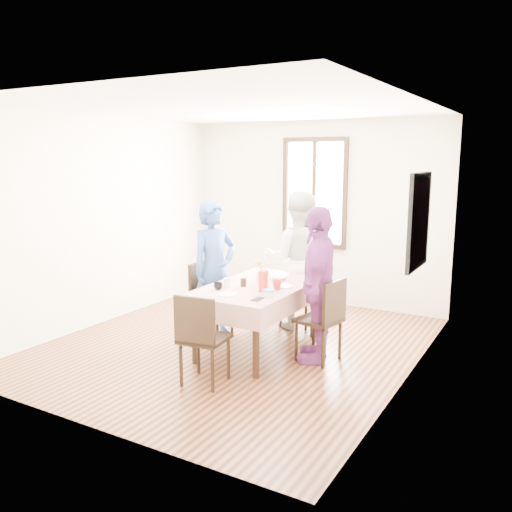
{
  "coord_description": "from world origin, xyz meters",
  "views": [
    {
      "loc": [
        3.19,
        -5.06,
        2.18
      ],
      "look_at": [
        0.32,
        -0.07,
        1.1
      ],
      "focal_mm": 37.31,
      "sensor_mm": 36.0,
      "label": 1
    }
  ],
  "objects_px": {
    "person_left": "(214,270)",
    "person_right": "(318,285)",
    "person_far": "(298,259)",
    "dining_table": "(258,318)",
    "chair_near": "(205,338)",
    "chair_left": "(213,300)",
    "chair_right": "(319,320)",
    "chair_far": "(298,291)"
  },
  "relations": [
    {
      "from": "person_left",
      "to": "person_right",
      "type": "distance_m",
      "value": 1.41
    },
    {
      "from": "person_far",
      "to": "person_right",
      "type": "height_order",
      "value": "person_far"
    },
    {
      "from": "dining_table",
      "to": "chair_near",
      "type": "distance_m",
      "value": 1.05
    },
    {
      "from": "chair_near",
      "to": "chair_left",
      "type": "bearing_deg",
      "value": 114.52
    },
    {
      "from": "person_left",
      "to": "person_right",
      "type": "height_order",
      "value": "person_right"
    },
    {
      "from": "chair_left",
      "to": "chair_right",
      "type": "distance_m",
      "value": 1.45
    },
    {
      "from": "chair_right",
      "to": "person_far",
      "type": "height_order",
      "value": "person_far"
    },
    {
      "from": "dining_table",
      "to": "chair_near",
      "type": "height_order",
      "value": "chair_near"
    },
    {
      "from": "person_far",
      "to": "person_left",
      "type": "bearing_deg",
      "value": 26.75
    },
    {
      "from": "dining_table",
      "to": "chair_left",
      "type": "height_order",
      "value": "chair_left"
    },
    {
      "from": "dining_table",
      "to": "person_right",
      "type": "bearing_deg",
      "value": 3.88
    },
    {
      "from": "chair_left",
      "to": "chair_near",
      "type": "relative_size",
      "value": 1.0
    },
    {
      "from": "person_left",
      "to": "chair_near",
      "type": "bearing_deg",
      "value": -128.02
    },
    {
      "from": "chair_near",
      "to": "person_left",
      "type": "relative_size",
      "value": 0.55
    },
    {
      "from": "chair_left",
      "to": "chair_near",
      "type": "xyz_separation_m",
      "value": [
        0.72,
        -1.19,
        0.0
      ]
    },
    {
      "from": "chair_far",
      "to": "person_left",
      "type": "bearing_deg",
      "value": 45.65
    },
    {
      "from": "chair_right",
      "to": "dining_table",
      "type": "bearing_deg",
      "value": 103.49
    },
    {
      "from": "dining_table",
      "to": "person_left",
      "type": "distance_m",
      "value": 0.85
    },
    {
      "from": "person_far",
      "to": "chair_right",
      "type": "bearing_deg",
      "value": 101.52
    },
    {
      "from": "chair_left",
      "to": "chair_far",
      "type": "bearing_deg",
      "value": 139.74
    },
    {
      "from": "chair_left",
      "to": "chair_far",
      "type": "distance_m",
      "value": 1.16
    },
    {
      "from": "chair_near",
      "to": "person_right",
      "type": "distance_m",
      "value": 1.36
    },
    {
      "from": "person_right",
      "to": "chair_far",
      "type": "bearing_deg",
      "value": -162.06
    },
    {
      "from": "chair_far",
      "to": "chair_near",
      "type": "relative_size",
      "value": 1.0
    },
    {
      "from": "chair_far",
      "to": "person_far",
      "type": "xyz_separation_m",
      "value": [
        0.0,
        -0.02,
        0.43
      ]
    },
    {
      "from": "chair_left",
      "to": "person_left",
      "type": "xyz_separation_m",
      "value": [
        0.02,
        0.0,
        0.38
      ]
    },
    {
      "from": "person_left",
      "to": "person_right",
      "type": "bearing_deg",
      "value": -72.45
    },
    {
      "from": "chair_left",
      "to": "person_left",
      "type": "height_order",
      "value": "person_left"
    },
    {
      "from": "chair_near",
      "to": "person_far",
      "type": "xyz_separation_m",
      "value": [
        0.0,
        2.08,
        0.43
      ]
    },
    {
      "from": "chair_near",
      "to": "person_right",
      "type": "xyz_separation_m",
      "value": [
        0.7,
        1.09,
        0.38
      ]
    },
    {
      "from": "dining_table",
      "to": "person_far",
      "type": "distance_m",
      "value": 1.15
    },
    {
      "from": "person_left",
      "to": "person_far",
      "type": "bearing_deg",
      "value": -17.0
    },
    {
      "from": "chair_right",
      "to": "person_far",
      "type": "distance_m",
      "value": 1.29
    },
    {
      "from": "dining_table",
      "to": "person_far",
      "type": "height_order",
      "value": "person_far"
    },
    {
      "from": "dining_table",
      "to": "chair_near",
      "type": "relative_size",
      "value": 1.67
    },
    {
      "from": "chair_near",
      "to": "person_far",
      "type": "relative_size",
      "value": 0.52
    },
    {
      "from": "chair_left",
      "to": "person_left",
      "type": "relative_size",
      "value": 0.55
    },
    {
      "from": "person_left",
      "to": "person_far",
      "type": "distance_m",
      "value": 1.13
    },
    {
      "from": "chair_left",
      "to": "chair_right",
      "type": "xyz_separation_m",
      "value": [
        1.44,
        -0.1,
        0.0
      ]
    },
    {
      "from": "person_left",
      "to": "chair_far",
      "type": "bearing_deg",
      "value": -16.41
    },
    {
      "from": "chair_far",
      "to": "person_right",
      "type": "distance_m",
      "value": 1.28
    },
    {
      "from": "chair_left",
      "to": "dining_table",
      "type": "bearing_deg",
      "value": 77.14
    }
  ]
}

